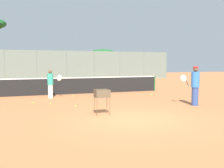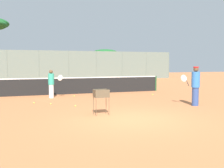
% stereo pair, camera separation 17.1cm
% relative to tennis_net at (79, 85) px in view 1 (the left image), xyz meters
% --- Properties ---
extents(ground_plane, '(80.00, 80.00, 0.00)m').
position_rel_tennis_net_xyz_m(ground_plane, '(0.00, -8.25, -0.56)').
color(ground_plane, '#C67242').
extents(tennis_net, '(11.12, 0.10, 1.07)m').
position_rel_tennis_net_xyz_m(tennis_net, '(0.00, 0.00, 0.00)').
color(tennis_net, '#26592D').
rests_on(tennis_net, ground_plane).
extents(back_fence, '(30.02, 0.08, 3.41)m').
position_rel_tennis_net_xyz_m(back_fence, '(0.00, 13.74, 1.15)').
color(back_fence, slate).
rests_on(back_fence, ground_plane).
extents(tree_0, '(3.45, 3.45, 3.96)m').
position_rel_tennis_net_xyz_m(tree_0, '(7.91, 19.39, 2.90)').
color(tree_0, brown).
rests_on(tree_0, ground_plane).
extents(player_white_outfit, '(0.88, 0.33, 1.60)m').
position_rel_tennis_net_xyz_m(player_white_outfit, '(-2.00, -1.46, 0.27)').
color(player_white_outfit, white).
rests_on(player_white_outfit, ground_plane).
extents(player_red_cap, '(0.68, 0.77, 1.82)m').
position_rel_tennis_net_xyz_m(player_red_cap, '(4.01, -6.48, 0.39)').
color(player_red_cap, '#334C8C').
rests_on(player_red_cap, ground_plane).
extents(ball_cart, '(0.56, 0.41, 0.98)m').
position_rel_tennis_net_xyz_m(ball_cart, '(-0.76, -7.12, 0.19)').
color(ball_cart, brown).
rests_on(ball_cart, ground_plane).
extents(tennis_ball_0, '(0.07, 0.07, 0.07)m').
position_rel_tennis_net_xyz_m(tennis_ball_0, '(-3.06, -3.31, -0.53)').
color(tennis_ball_0, '#D1E54C').
rests_on(tennis_ball_0, ground_plane).
extents(tennis_ball_1, '(0.07, 0.07, 0.07)m').
position_rel_tennis_net_xyz_m(tennis_ball_1, '(4.06, -2.24, -0.53)').
color(tennis_ball_1, '#D1E54C').
rests_on(tennis_ball_1, ground_plane).
extents(tennis_ball_2, '(0.07, 0.07, 0.07)m').
position_rel_tennis_net_xyz_m(tennis_ball_2, '(-2.31, -3.87, -0.53)').
color(tennis_ball_2, '#D1E54C').
rests_on(tennis_ball_2, ground_plane).
extents(tennis_ball_3, '(0.07, 0.07, 0.07)m').
position_rel_tennis_net_xyz_m(tennis_ball_3, '(-0.66, -1.23, -0.53)').
color(tennis_ball_3, '#D1E54C').
rests_on(tennis_ball_3, ground_plane).
extents(tennis_ball_4, '(0.07, 0.07, 0.07)m').
position_rel_tennis_net_xyz_m(tennis_ball_4, '(-1.32, -4.89, -0.53)').
color(tennis_ball_4, '#D1E54C').
rests_on(tennis_ball_4, ground_plane).
extents(parked_car, '(4.20, 1.70, 1.60)m').
position_rel_tennis_net_xyz_m(parked_car, '(2.23, 16.13, 0.10)').
color(parked_car, '#3F4C8C').
rests_on(parked_car, ground_plane).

